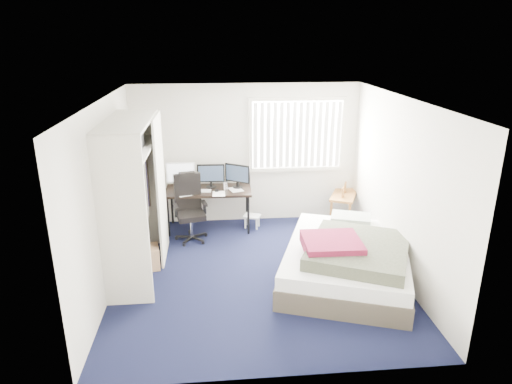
{
  "coord_description": "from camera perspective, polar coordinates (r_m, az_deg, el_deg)",
  "views": [
    {
      "loc": [
        -0.57,
        -5.81,
        3.28
      ],
      "look_at": [
        0.02,
        0.4,
        1.12
      ],
      "focal_mm": 32.0,
      "sensor_mm": 36.0,
      "label": 1
    }
  ],
  "objects": [
    {
      "name": "desk",
      "position": [
        7.98,
        -5.96,
        0.59
      ],
      "size": [
        1.51,
        0.74,
        1.19
      ],
      "color": "black",
      "rests_on": "ground"
    },
    {
      "name": "closet",
      "position": [
        6.47,
        -14.93,
        1.08
      ],
      "size": [
        0.64,
        1.84,
        2.22
      ],
      "color": "beige",
      "rests_on": "ground"
    },
    {
      "name": "nightstand",
      "position": [
        8.43,
        10.91,
        -0.65
      ],
      "size": [
        0.69,
        0.9,
        0.73
      ],
      "color": "brown",
      "rests_on": "ground"
    },
    {
      "name": "room_shell",
      "position": [
        6.1,
        0.2,
        2.21
      ],
      "size": [
        4.2,
        4.2,
        4.2
      ],
      "color": "silver",
      "rests_on": "ground"
    },
    {
      "name": "ground",
      "position": [
        6.7,
        0.19,
        -10.24
      ],
      "size": [
        4.2,
        4.2,
        0.0
      ],
      "primitive_type": "plane",
      "color": "black",
      "rests_on": "ground"
    },
    {
      "name": "window_assembly",
      "position": [
        8.17,
        5.14,
        7.13
      ],
      "size": [
        1.72,
        0.09,
        1.32
      ],
      "color": "white",
      "rests_on": "ground"
    },
    {
      "name": "footstool",
      "position": [
        8.16,
        -0.49,
        -3.27
      ],
      "size": [
        0.35,
        0.31,
        0.23
      ],
      "color": "white",
      "rests_on": "ground"
    },
    {
      "name": "office_chair",
      "position": [
        7.72,
        -8.26,
        -2.75
      ],
      "size": [
        0.63,
        0.63,
        1.13
      ],
      "color": "black",
      "rests_on": "ground"
    },
    {
      "name": "bed",
      "position": [
        6.59,
        11.38,
        -8.19
      ],
      "size": [
        2.31,
        2.65,
        0.72
      ],
      "color": "#443C31",
      "rests_on": "ground"
    },
    {
      "name": "pine_box",
      "position": [
        6.99,
        -13.82,
        -8.0
      ],
      "size": [
        0.49,
        0.4,
        0.33
      ],
      "primitive_type": "cube",
      "rotation": [
        0.0,
        0.0,
        0.19
      ],
      "color": "tan",
      "rests_on": "ground"
    }
  ]
}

